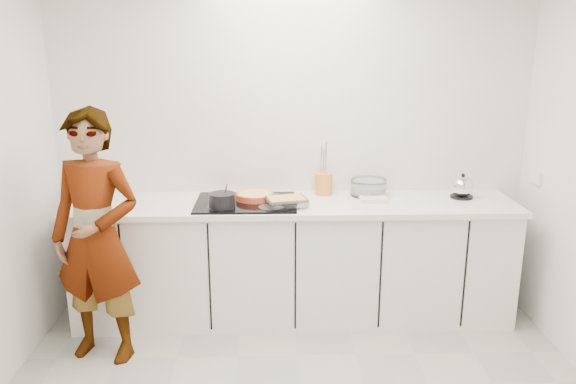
{
  "coord_description": "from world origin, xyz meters",
  "views": [
    {
      "loc": [
        -0.15,
        -2.64,
        2.05
      ],
      "look_at": [
        -0.05,
        1.05,
        1.05
      ],
      "focal_mm": 35.0,
      "sensor_mm": 36.0,
      "label": 1
    }
  ],
  "objects_px": {
    "tart_dish": "(255,196)",
    "cook": "(96,238)",
    "mixing_bowl": "(368,188)",
    "kettle": "(462,188)",
    "baking_dish": "(286,201)",
    "utensil_crock": "(324,184)",
    "hob": "(246,202)",
    "saucepan": "(222,200)"
  },
  "relations": [
    {
      "from": "saucepan",
      "to": "kettle",
      "type": "distance_m",
      "value": 1.78
    },
    {
      "from": "baking_dish",
      "to": "cook",
      "type": "bearing_deg",
      "value": -162.19
    },
    {
      "from": "cook",
      "to": "baking_dish",
      "type": "bearing_deg",
      "value": 31.41
    },
    {
      "from": "utensil_crock",
      "to": "mixing_bowl",
      "type": "bearing_deg",
      "value": -6.89
    },
    {
      "from": "tart_dish",
      "to": "saucepan",
      "type": "xyz_separation_m",
      "value": [
        -0.22,
        -0.21,
        0.03
      ]
    },
    {
      "from": "saucepan",
      "to": "kettle",
      "type": "xyz_separation_m",
      "value": [
        1.77,
        0.25,
        0.01
      ]
    },
    {
      "from": "tart_dish",
      "to": "mixing_bowl",
      "type": "height_order",
      "value": "mixing_bowl"
    },
    {
      "from": "tart_dish",
      "to": "utensil_crock",
      "type": "xyz_separation_m",
      "value": [
        0.52,
        0.17,
        0.04
      ]
    },
    {
      "from": "tart_dish",
      "to": "saucepan",
      "type": "bearing_deg",
      "value": -137.04
    },
    {
      "from": "tart_dish",
      "to": "mixing_bowl",
      "type": "relative_size",
      "value": 0.91
    },
    {
      "from": "kettle",
      "to": "cook",
      "type": "relative_size",
      "value": 0.13
    },
    {
      "from": "saucepan",
      "to": "cook",
      "type": "xyz_separation_m",
      "value": [
        -0.78,
        -0.35,
        -0.14
      ]
    },
    {
      "from": "mixing_bowl",
      "to": "kettle",
      "type": "height_order",
      "value": "kettle"
    },
    {
      "from": "hob",
      "to": "cook",
      "type": "height_order",
      "value": "cook"
    },
    {
      "from": "utensil_crock",
      "to": "cook",
      "type": "height_order",
      "value": "cook"
    },
    {
      "from": "utensil_crock",
      "to": "tart_dish",
      "type": "bearing_deg",
      "value": -161.81
    },
    {
      "from": "saucepan",
      "to": "utensil_crock",
      "type": "distance_m",
      "value": 0.83
    },
    {
      "from": "saucepan",
      "to": "tart_dish",
      "type": "bearing_deg",
      "value": 42.96
    },
    {
      "from": "baking_dish",
      "to": "utensil_crock",
      "type": "height_order",
      "value": "utensil_crock"
    },
    {
      "from": "mixing_bowl",
      "to": "kettle",
      "type": "relative_size",
      "value": 1.6
    },
    {
      "from": "mixing_bowl",
      "to": "saucepan",
      "type": "bearing_deg",
      "value": -162.72
    },
    {
      "from": "tart_dish",
      "to": "mixing_bowl",
      "type": "distance_m",
      "value": 0.87
    },
    {
      "from": "saucepan",
      "to": "baking_dish",
      "type": "bearing_deg",
      "value": 5.92
    },
    {
      "from": "cook",
      "to": "hob",
      "type": "bearing_deg",
      "value": 41.24
    },
    {
      "from": "utensil_crock",
      "to": "kettle",
      "type": "bearing_deg",
      "value": -7.21
    },
    {
      "from": "tart_dish",
      "to": "baking_dish",
      "type": "distance_m",
      "value": 0.28
    },
    {
      "from": "hob",
      "to": "mixing_bowl",
      "type": "height_order",
      "value": "mixing_bowl"
    },
    {
      "from": "kettle",
      "to": "saucepan",
      "type": "bearing_deg",
      "value": -172.05
    },
    {
      "from": "tart_dish",
      "to": "cook",
      "type": "height_order",
      "value": "cook"
    },
    {
      "from": "tart_dish",
      "to": "hob",
      "type": "bearing_deg",
      "value": -134.65
    },
    {
      "from": "hob",
      "to": "tart_dish",
      "type": "relative_size",
      "value": 2.29
    },
    {
      "from": "utensil_crock",
      "to": "cook",
      "type": "xyz_separation_m",
      "value": [
        -1.52,
        -0.72,
        -0.16
      ]
    },
    {
      "from": "baking_dish",
      "to": "cook",
      "type": "distance_m",
      "value": 1.29
    },
    {
      "from": "utensil_crock",
      "to": "hob",
      "type": "bearing_deg",
      "value": -158.1
    },
    {
      "from": "hob",
      "to": "kettle",
      "type": "xyz_separation_m",
      "value": [
        1.61,
        0.1,
        0.07
      ]
    },
    {
      "from": "tart_dish",
      "to": "baking_dish",
      "type": "relative_size",
      "value": 0.99
    },
    {
      "from": "baking_dish",
      "to": "kettle",
      "type": "bearing_deg",
      "value": 8.64
    },
    {
      "from": "hob",
      "to": "mixing_bowl",
      "type": "xyz_separation_m",
      "value": [
        0.92,
        0.19,
        0.05
      ]
    },
    {
      "from": "baking_dish",
      "to": "utensil_crock",
      "type": "xyz_separation_m",
      "value": [
        0.29,
        0.33,
        0.04
      ]
    },
    {
      "from": "hob",
      "to": "cook",
      "type": "bearing_deg",
      "value": -152.36
    },
    {
      "from": "hob",
      "to": "kettle",
      "type": "relative_size",
      "value": 3.33
    },
    {
      "from": "hob",
      "to": "baking_dish",
      "type": "distance_m",
      "value": 0.31
    }
  ]
}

